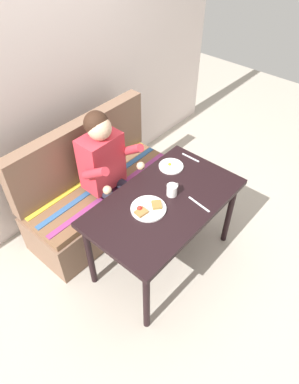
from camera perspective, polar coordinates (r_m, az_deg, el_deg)
ground_plane at (r=3.09m, az=2.14°, el=-10.97°), size 8.00×8.00×0.00m
back_wall at (r=3.00m, az=-17.23°, el=17.96°), size 4.40×0.10×2.60m
table at (r=2.59m, az=2.51°, el=-2.66°), size 1.20×0.70×0.73m
couch at (r=3.20m, az=-8.35°, el=-0.05°), size 1.44×0.56×1.00m
person at (r=2.82m, az=-6.94°, el=4.24°), size 0.45×0.61×1.21m
plate_breakfast at (r=2.45m, az=-0.16°, el=-2.75°), size 0.26×0.26×0.05m
plate_eggs at (r=2.81m, az=3.60°, el=4.32°), size 0.20×0.20×0.04m
coffee_mug at (r=2.54m, az=3.71°, el=0.43°), size 0.12×0.08×0.09m
fork at (r=2.92m, az=6.86°, el=5.70°), size 0.01×0.17×0.00m
knife at (r=2.52m, az=8.23°, el=-2.03°), size 0.04×0.20×0.00m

